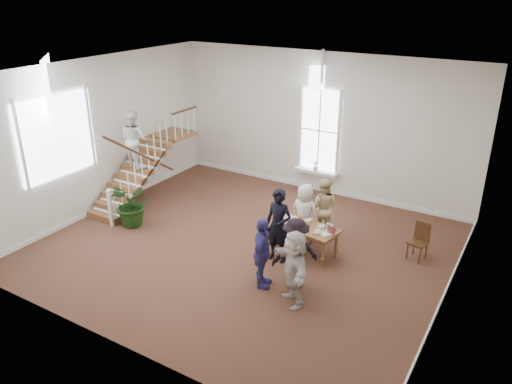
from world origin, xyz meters
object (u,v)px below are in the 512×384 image
Objects in this scene: library_table at (306,230)px; woman_cluster_c at (294,268)px; side_chair at (420,239)px; police_officer at (278,226)px; elderly_woman at (304,213)px; person_yellow at (323,207)px; woman_cluster_b at (295,252)px; floor_plant at (132,205)px; woman_cluster_a at (262,253)px.

library_table is 2.18m from woman_cluster_c.
woman_cluster_c is 1.79× the size of side_chair.
library_table is 0.83m from police_officer.
police_officer is 1.98× the size of side_chair.
elderly_woman is 2.86m from woman_cluster_c.
woman_cluster_b is (0.45, -2.51, -0.01)m from person_yellow.
police_officer is at bearing 173.69° from woman_cluster_c.
elderly_woman is 2.14m from woman_cluster_b.
floor_plant is at bearing 11.08° from person_yellow.
woman_cluster_c is at bearing -62.66° from library_table.
library_table is 1.47m from woman_cluster_b.
floor_plant is 7.73m from side_chair.
woman_cluster_a is 1.77× the size of side_chair.
police_officer is (-0.45, -0.65, 0.27)m from library_table.
woman_cluster_c is (1.05, -2.66, 0.06)m from elderly_woman.
person_yellow is 0.99× the size of woman_cluster_a.
woman_cluster_b reaches higher than floor_plant.
woman_cluster_a is 0.92m from woman_cluster_c.
police_officer is 1.18× the size of elderly_woman.
woman_cluster_b is at bearing -65.59° from library_table.
library_table is 0.71m from elderly_woman.
floor_plant is at bearing -174.05° from police_officer.
woman_cluster_c is 1.32× the size of floor_plant.
side_chair is at bearing -58.39° from woman_cluster_a.
person_yellow is 1.01× the size of woman_cluster_b.
person_yellow is at bearing 24.58° from floor_plant.
person_yellow is at bearing -117.67° from elderly_woman.
person_yellow is (0.40, 1.75, -0.11)m from police_officer.
police_officer is 1.80m from person_yellow.
woman_cluster_a is at bearing 73.60° from person_yellow.
woman_cluster_c reaches higher than library_table.
woman_cluster_b is at bearing -115.20° from side_chair.
police_officer reaches higher than person_yellow.
police_officer reaches higher than elderly_woman.
elderly_woman reaches higher than floor_plant.
library_table is 4.98m from floor_plant.
police_officer is 1.14× the size of woman_cluster_b.
floor_plant reaches higher than library_table.
woman_cluster_a is 0.99× the size of woman_cluster_c.
side_chair is (2.96, 1.90, -0.42)m from police_officer.
woman_cluster_b is 0.97× the size of woman_cluster_c.
library_table is 2.81m from side_chair.
elderly_woman is (-0.35, 0.60, 0.13)m from library_table.
woman_cluster_c is at bearing -105.44° from side_chair.
floor_plant is (-4.41, -0.45, -0.30)m from police_officer.
person_yellow is 2.55m from woman_cluster_b.
library_table is 1.12m from person_yellow.
elderly_woman is at bearing 156.01° from woman_cluster_c.
floor_plant is at bearing -149.04° from side_chair.
woman_cluster_a is (0.25, -1.21, -0.10)m from police_officer.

